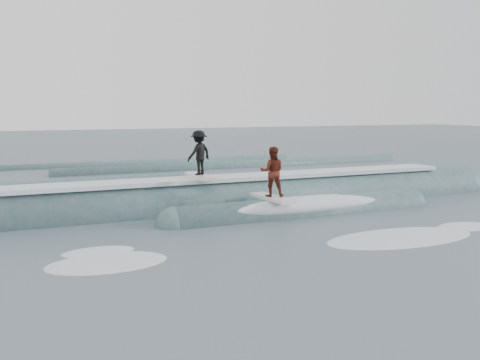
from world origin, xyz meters
name	(u,v)px	position (x,y,z in m)	size (l,w,h in m)	color
ground	(324,249)	(0.00, 0.00, 0.00)	(160.00, 160.00, 0.00)	#384852
breaking_wave	(241,207)	(0.31, 5.87, 0.04)	(23.94, 3.83, 2.11)	#335556
surfer_black	(199,155)	(-1.11, 6.25, 1.90)	(1.14, 2.03, 1.63)	silver
surfer_red	(272,175)	(0.60, 4.05, 1.38)	(0.96, 2.04, 1.71)	silver
whitewater	(379,248)	(1.31, -0.50, 0.00)	(14.51, 7.40, 0.10)	white
far_swells	(132,173)	(-0.94, 17.65, 0.00)	(38.11, 8.65, 0.80)	#335556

